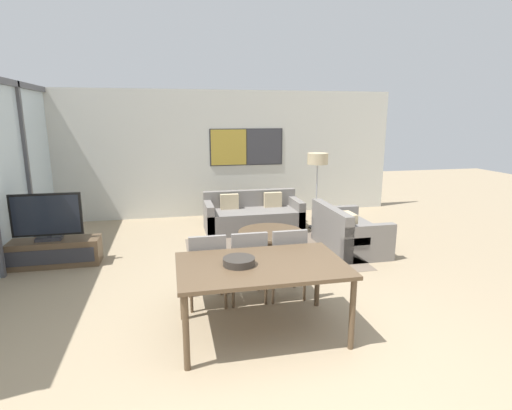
# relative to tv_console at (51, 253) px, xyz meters

# --- Properties ---
(ground_plane) EXTENTS (24.00, 24.00, 0.00)m
(ground_plane) POSITION_rel_tv_console_xyz_m (2.96, -3.38, -0.20)
(ground_plane) COLOR #9E896B
(wall_back) EXTENTS (8.10, 0.09, 2.80)m
(wall_back) POSITION_rel_tv_console_xyz_m (2.98, 2.68, 1.20)
(wall_back) COLOR silver
(wall_back) RESTS_ON ground_plane
(area_rug) EXTENTS (2.73, 2.15, 0.01)m
(area_rug) POSITION_rel_tv_console_xyz_m (3.41, -0.19, -0.20)
(area_rug) COLOR #706051
(area_rug) RESTS_ON ground_plane
(tv_console) EXTENTS (1.43, 0.44, 0.40)m
(tv_console) POSITION_rel_tv_console_xyz_m (0.00, 0.00, 0.00)
(tv_console) COLOR brown
(tv_console) RESTS_ON ground_plane
(television) EXTENTS (1.00, 0.20, 0.72)m
(television) POSITION_rel_tv_console_xyz_m (-0.00, 0.00, 0.55)
(television) COLOR #2D2D33
(television) RESTS_ON tv_console
(sofa_main) EXTENTS (1.90, 0.87, 0.75)m
(sofa_main) POSITION_rel_tv_console_xyz_m (3.41, 1.31, 0.06)
(sofa_main) COLOR slate
(sofa_main) RESTS_ON ground_plane
(sofa_side) EXTENTS (0.87, 1.44, 0.75)m
(sofa_side) POSITION_rel_tv_console_xyz_m (4.72, -0.24, 0.06)
(sofa_side) COLOR slate
(sofa_side) RESTS_ON ground_plane
(coffee_table) EXTENTS (1.07, 1.07, 0.38)m
(coffee_table) POSITION_rel_tv_console_xyz_m (3.41, -0.19, 0.09)
(coffee_table) COLOR brown
(coffee_table) RESTS_ON ground_plane
(dining_table) EXTENTS (1.71, 1.06, 0.77)m
(dining_table) POSITION_rel_tv_console_xyz_m (2.70, -2.58, 0.50)
(dining_table) COLOR brown
(dining_table) RESTS_ON ground_plane
(dining_chair_left) EXTENTS (0.46, 0.46, 0.91)m
(dining_chair_left) POSITION_rel_tv_console_xyz_m (2.21, -1.86, 0.31)
(dining_chair_left) COLOR gray
(dining_chair_left) RESTS_ON ground_plane
(dining_chair_centre) EXTENTS (0.46, 0.46, 0.91)m
(dining_chair_centre) POSITION_rel_tv_console_xyz_m (2.70, -1.84, 0.31)
(dining_chair_centre) COLOR gray
(dining_chair_centre) RESTS_ON ground_plane
(dining_chair_right) EXTENTS (0.46, 0.46, 0.91)m
(dining_chair_right) POSITION_rel_tv_console_xyz_m (3.19, -1.84, 0.31)
(dining_chair_right) COLOR gray
(dining_chair_right) RESTS_ON ground_plane
(fruit_bowl) EXTENTS (0.32, 0.32, 0.08)m
(fruit_bowl) POSITION_rel_tv_console_xyz_m (2.47, -2.57, 0.61)
(fruit_bowl) COLOR #332D28
(fruit_bowl) RESTS_ON dining_table
(floor_lamp) EXTENTS (0.41, 0.41, 1.52)m
(floor_lamp) POSITION_rel_tv_console_xyz_m (4.70, 1.14, 1.12)
(floor_lamp) COLOR #2D2D33
(floor_lamp) RESTS_ON ground_plane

